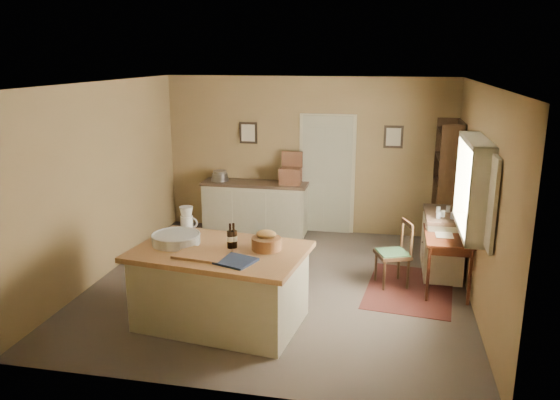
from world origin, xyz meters
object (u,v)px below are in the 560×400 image
(writing_desk, at_px, (447,242))
(right_cabinet, at_px, (443,243))
(shelving_unit, at_px, (449,186))
(sideboard, at_px, (256,205))
(desk_chair, at_px, (392,255))
(work_island, at_px, (220,284))

(writing_desk, height_order, right_cabinet, right_cabinet)
(shelving_unit, bearing_deg, sideboard, 176.45)
(sideboard, bearing_deg, desk_chair, -38.73)
(writing_desk, xyz_separation_m, right_cabinet, (-0.00, 0.56, -0.21))
(writing_desk, height_order, desk_chair, desk_chair)
(sideboard, bearing_deg, writing_desk, -31.78)
(sideboard, xyz_separation_m, desk_chair, (2.37, -1.90, -0.04))
(work_island, height_order, right_cabinet, work_island)
(desk_chair, distance_m, right_cabinet, 0.89)
(writing_desk, bearing_deg, desk_chair, -179.96)
(work_island, distance_m, writing_desk, 3.04)
(right_cabinet, bearing_deg, sideboard, 156.42)
(right_cabinet, height_order, shelving_unit, shelving_unit)
(work_island, xyz_separation_m, desk_chair, (1.96, 1.48, -0.04))
(writing_desk, bearing_deg, right_cabinet, 90.02)
(right_cabinet, bearing_deg, writing_desk, -89.98)
(sideboard, height_order, right_cabinet, sideboard)
(writing_desk, relative_size, right_cabinet, 0.96)
(work_island, relative_size, sideboard, 1.12)
(right_cabinet, distance_m, shelving_unit, 1.28)
(work_island, bearing_deg, shelving_unit, 56.20)
(sideboard, height_order, shelving_unit, shelving_unit)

